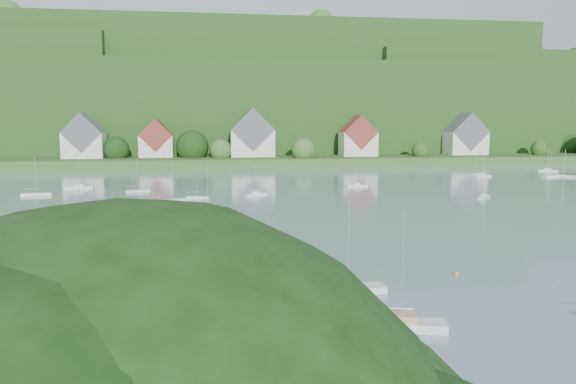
{
  "coord_description": "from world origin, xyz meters",
  "views": [
    {
      "loc": [
        -8.19,
        -11.9,
        15.3
      ],
      "look_at": [
        3.4,
        75.0,
        4.0
      ],
      "focal_mm": 33.31,
      "sensor_mm": 36.0,
      "label": 1
    }
  ],
  "objects": [
    {
      "name": "mooring_buoy_3",
      "position": [
        -10.93,
        41.47,
        0.0
      ],
      "size": [
        0.48,
        0.48,
        0.48
      ],
      "primitive_type": "sphere",
      "color": "orange",
      "rests_on": "ground"
    },
    {
      "name": "village_building_1",
      "position": [
        -30.0,
        189.0,
        8.75
      ],
      "size": [
        12.0,
        9.36,
        14.0
      ],
      "color": "beige",
      "rests_on": "far_shore_strip"
    },
    {
      "name": "mooring_buoy_2",
      "position": [
        15.63,
        37.85,
        0.0
      ],
      "size": [
        0.48,
        0.48,
        0.48
      ],
      "primitive_type": "sphere",
      "color": "orange",
      "rests_on": "ground"
    },
    {
      "name": "village_building_3",
      "position": [
        45.0,
        186.0,
        9.43
      ],
      "size": [
        13.0,
        10.4,
        15.5
      ],
      "color": "beige",
      "rests_on": "far_shore_strip"
    },
    {
      "name": "mooring_buoy_5",
      "position": [
        -15.62,
        46.35,
        0.0
      ],
      "size": [
        0.46,
        0.46,
        0.46
      ],
      "primitive_type": "sphere",
      "color": "orange",
      "rests_on": "ground"
    },
    {
      "name": "mooring_buoy_1",
      "position": [
        -5.76,
        28.62,
        0.0
      ],
      "size": [
        0.47,
        0.47,
        0.47
      ],
      "primitive_type": "sphere",
      "color": "white",
      "rests_on": "ground"
    },
    {
      "name": "village_building_0",
      "position": [
        -55.0,
        187.0,
        9.51
      ],
      "size": [
        14.0,
        10.4,
        16.0
      ],
      "color": "beige",
      "rests_on": "far_shore_strip"
    },
    {
      "name": "near_sailboat_1",
      "position": [
        -21.19,
        41.04,
        0.39
      ],
      "size": [
        4.83,
        1.68,
        6.4
      ],
      "rotation": [
        0.0,
        0.0,
        0.07
      ],
      "color": "#204599",
      "rests_on": "ground"
    },
    {
      "name": "far_shore_strip",
      "position": [
        0.0,
        200.0,
        1.5
      ],
      "size": [
        600.0,
        60.0,
        3.0
      ],
      "primitive_type": "cube",
      "color": "#284C1C",
      "rests_on": "ground"
    },
    {
      "name": "forested_ridge",
      "position": [
        0.39,
        268.57,
        22.89
      ],
      "size": [
        620.0,
        181.22,
        69.89
      ],
      "color": "#194215",
      "rests_on": "ground"
    },
    {
      "name": "village_building_2",
      "position": [
        5.0,
        188.0,
        10.27
      ],
      "size": [
        16.0,
        11.44,
        18.0
      ],
      "color": "beige",
      "rests_on": "far_shore_strip"
    },
    {
      "name": "mooring_buoy_0",
      "position": [
        -11.86,
        34.37,
        0.0
      ],
      "size": [
        0.51,
        0.51,
        0.51
      ],
      "primitive_type": "sphere",
      "color": "orange",
      "rests_on": "ground"
    },
    {
      "name": "village_building_4",
      "position": [
        90.0,
        190.0,
        9.59
      ],
      "size": [
        15.0,
        10.4,
        16.5
      ],
      "color": "beige",
      "rests_on": "far_shore_strip"
    },
    {
      "name": "far_sailboat_cluster",
      "position": [
        15.92,
        116.77,
        0.37
      ],
      "size": [
        186.69,
        66.44,
        8.71
      ],
      "color": "silver",
      "rests_on": "ground"
    },
    {
      "name": "near_sailboat_2",
      "position": [
        5.3,
        25.01,
        0.46
      ],
      "size": [
        6.88,
        3.55,
        8.94
      ],
      "rotation": [
        0.0,
        0.0,
        -0.27
      ],
      "color": "silver",
      "rests_on": "ground"
    },
    {
      "name": "near_sailboat_3",
      "position": [
        3.36,
        33.52,
        0.47
      ],
      "size": [
        6.98,
        2.77,
        9.17
      ],
      "rotation": [
        0.0,
        0.0,
        0.13
      ],
      "color": "silver",
      "rests_on": "ground"
    }
  ]
}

